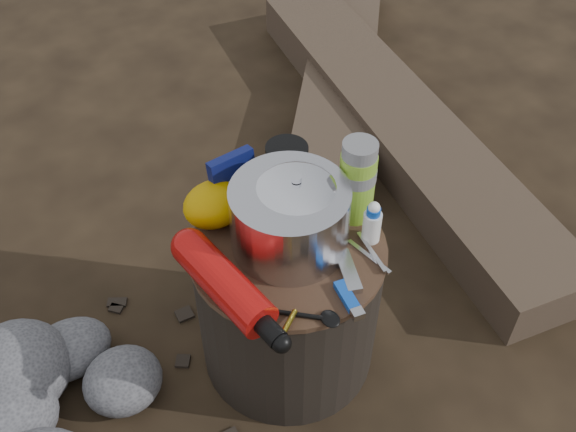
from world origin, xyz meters
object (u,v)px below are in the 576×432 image
stump (288,303)px  camping_pot (296,211)px  fuel_bottle (224,283)px  thermos (357,181)px  log_main (397,123)px  travel_mug (287,171)px

stump → camping_pot: camping_pot is taller
fuel_bottle → thermos: bearing=1.1°
log_main → fuel_bottle: fuel_bottle is taller
stump → travel_mug: bearing=59.2°
log_main → camping_pot: size_ratio=10.04×
camping_pot → fuel_bottle: size_ratio=0.52×
log_main → camping_pot: 0.97m
camping_pot → thermos: 0.15m
log_main → fuel_bottle: size_ratio=5.24×
fuel_bottle → thermos: (0.35, 0.05, 0.06)m
stump → log_main: size_ratio=0.25×
stump → fuel_bottle: size_ratio=1.30×
log_main → travel_mug: size_ratio=12.58×
stump → travel_mug: 0.31m
stump → travel_mug: size_ratio=3.12×
camping_pot → travel_mug: 0.14m
log_main → travel_mug: travel_mug is taller
stump → fuel_bottle: (-0.17, -0.04, 0.23)m
thermos → travel_mug: 0.17m
fuel_bottle → travel_mug: 0.32m
thermos → camping_pot: bearing=178.4°
stump → travel_mug: travel_mug is taller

